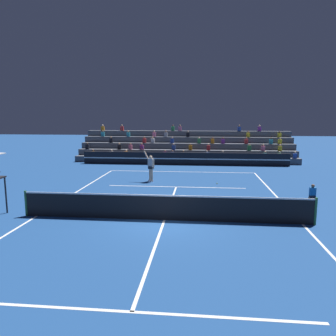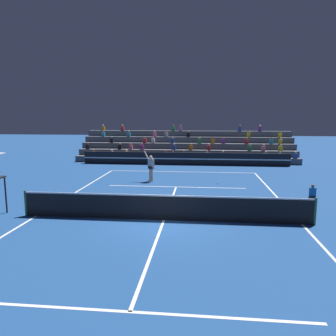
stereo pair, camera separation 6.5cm
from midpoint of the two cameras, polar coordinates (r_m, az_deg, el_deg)
name	(u,v)px [view 1 (the left image)]	position (r m, az deg, el deg)	size (l,w,h in m)	color
ground_plane	(164,220)	(13.62, -0.76, -9.06)	(120.00, 120.00, 0.00)	navy
court_lines	(164,220)	(13.62, -0.76, -9.05)	(11.10, 23.90, 0.01)	white
tennis_net	(164,207)	(13.47, -0.77, -6.86)	(12.00, 0.10, 1.10)	#2D6B38
sponsor_banner_wall	(184,159)	(28.70, 2.75, 1.64)	(18.00, 0.26, 1.10)	black
bleacher_stand	(186,149)	(32.41, 3.12, 3.31)	(20.47, 4.75, 3.38)	#4C515B
ball_kid_courtside	(312,194)	(18.11, 23.76, -4.19)	(0.30, 0.36, 0.84)	black
tennis_player	(151,167)	(21.30, -3.14, 0.24)	(1.03, 0.74, 2.41)	beige
tennis_ball	(217,183)	(20.89, 8.45, -2.67)	(0.07, 0.07, 0.07)	#C6DB33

